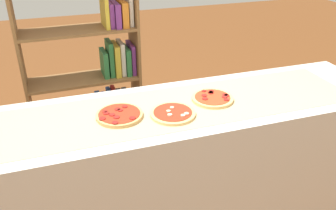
# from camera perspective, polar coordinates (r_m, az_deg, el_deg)

# --- Properties ---
(counter) EXTENTS (2.61, 0.63, 0.88)m
(counter) POSITION_cam_1_polar(r_m,az_deg,el_deg) (2.17, 0.00, -10.84)
(counter) COLOR beige
(counter) RESTS_ON ground_plane
(parchment_paper) EXTENTS (2.14, 0.49, 0.00)m
(parchment_paper) POSITION_cam_1_polar(r_m,az_deg,el_deg) (1.92, 0.00, -0.50)
(parchment_paper) COLOR tan
(parchment_paper) RESTS_ON counter
(pizza_pepperoni_0) EXTENTS (0.24, 0.24, 0.03)m
(pizza_pepperoni_0) POSITION_cam_1_polar(r_m,az_deg,el_deg) (1.85, -7.82, -1.60)
(pizza_pepperoni_0) COLOR tan
(pizza_pepperoni_0) RESTS_ON parchment_paper
(pizza_mushroom_1) EXTENTS (0.24, 0.24, 0.02)m
(pizza_mushroom_1) POSITION_cam_1_polar(r_m,az_deg,el_deg) (1.85, 0.78, -1.34)
(pizza_mushroom_1) COLOR #DBB26B
(pizza_mushroom_1) RESTS_ON parchment_paper
(pizza_pepperoni_2) EXTENTS (0.24, 0.24, 0.02)m
(pizza_pepperoni_2) POSITION_cam_1_polar(r_m,az_deg,el_deg) (2.02, 7.16, 1.08)
(pizza_pepperoni_2) COLOR #DBB26B
(pizza_pepperoni_2) RESTS_ON parchment_paper
(bookshelf) EXTENTS (0.82, 0.30, 1.49)m
(bookshelf) POSITION_cam_1_polar(r_m,az_deg,el_deg) (2.73, -10.79, 3.52)
(bookshelf) COLOR brown
(bookshelf) RESTS_ON ground_plane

